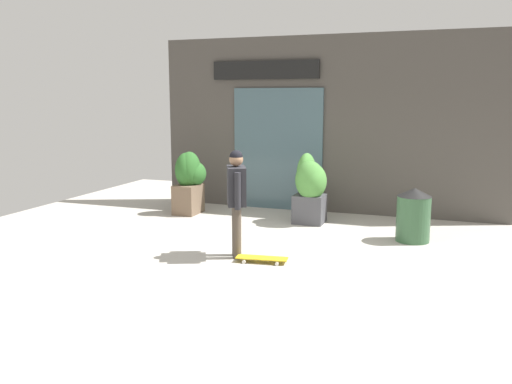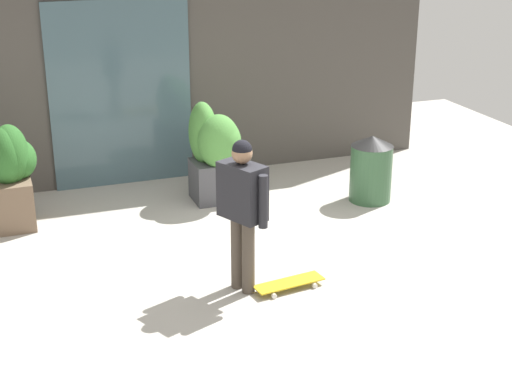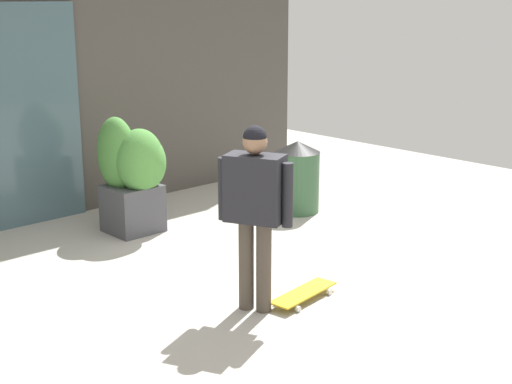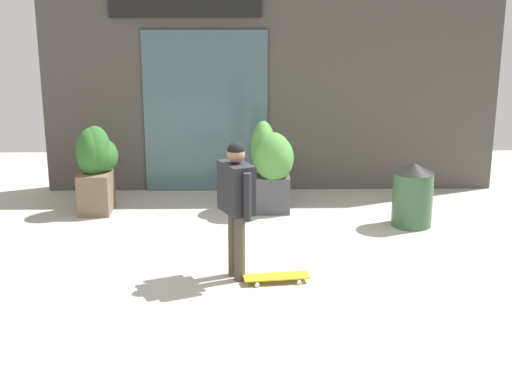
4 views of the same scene
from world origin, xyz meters
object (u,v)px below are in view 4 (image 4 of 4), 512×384
Objects in this scene: planter_box_right at (96,163)px; planter_box_left at (271,163)px; skateboard at (276,277)px; trash_bin at (413,194)px; skateboarder at (236,196)px.

planter_box_left is at bearing -1.15° from planter_box_right.
trash_bin is (1.97, 1.96, 0.39)m from skateboard.
skateboard is 2.80m from trash_bin.
skateboarder is 2.57m from planter_box_left.
skateboarder is 1.03m from skateboard.
planter_box_left is (0.48, 2.51, -0.25)m from skateboarder.
planter_box_left is 2.54m from planter_box_right.
skateboarder is at bearing -143.18° from trash_bin.
planter_box_right reaches higher than skateboard.
planter_box_left is 1.47× the size of trash_bin.
planter_box_right reaches higher than trash_bin.
skateboard is at bearing -47.12° from planter_box_right.
skateboard is (0.45, -0.15, -0.92)m from skateboarder.
planter_box_right is (-2.51, 2.70, 0.66)m from skateboard.
skateboard is at bearing -43.35° from skateboarder.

